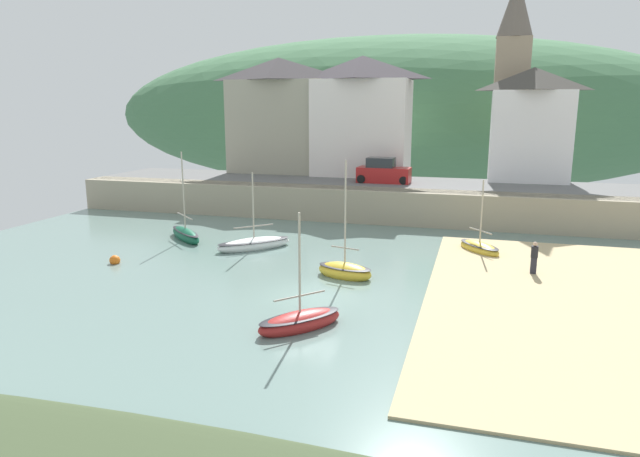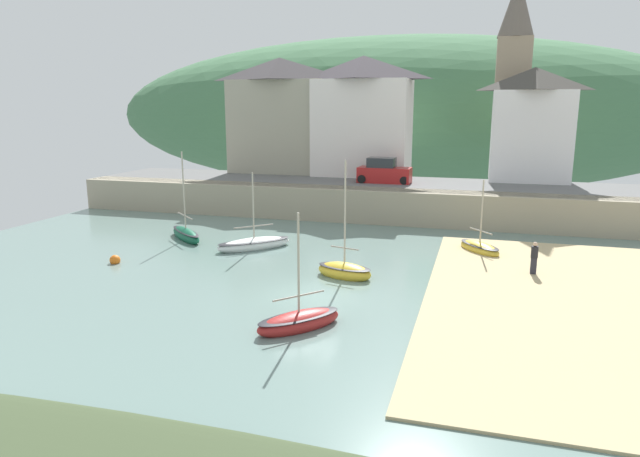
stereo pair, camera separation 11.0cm
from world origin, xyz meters
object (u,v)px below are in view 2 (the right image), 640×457
Objects in this scene: waterfront_building_centre at (363,116)px; person_near_water at (534,256)px; church_with_spire at (513,75)px; sailboat_white_hull at (186,234)px; parked_car_near_slipway at (384,172)px; sailboat_far_left at (254,244)px; mooring_buoy at (115,260)px; sailboat_blue_trim at (480,248)px; waterfront_building_left at (280,115)px; fishing_boat_green at (299,321)px; sailboat_tall_mast at (344,271)px; waterfront_building_right at (531,124)px.

person_near_water is at bearing -56.35° from waterfront_building_centre.
church_with_spire reaches higher than person_near_water.
sailboat_white_hull is 1.38× the size of parked_car_near_slipway.
mooring_buoy is (-5.95, -5.01, -0.11)m from sailboat_far_left.
church_with_spire is 35.69m from mooring_buoy.
waterfront_building_centre reaches higher than sailboat_blue_trim.
person_near_water is at bearing -43.41° from waterfront_building_left.
waterfront_building_centre is 23.97m from person_near_water.
sailboat_blue_trim is 15.05m from fishing_boat_green.
sailboat_tall_mast reaches higher than sailboat_white_hull.
waterfront_building_right is at bearing 24.27° from parked_car_near_slipway.
sailboat_far_left is 8.38× the size of mooring_buoy.
sailboat_tall_mast is 12.45m from mooring_buoy.
waterfront_building_right reaches higher than sailboat_far_left.
sailboat_white_hull is (-0.20, -17.03, -7.18)m from waterfront_building_left.
waterfront_building_centre is at bearing 36.70° from sailboat_far_left.
waterfront_building_left reaches higher than waterfront_building_centre.
sailboat_blue_trim is 13.11m from sailboat_far_left.
waterfront_building_left is 18.48m from sailboat_white_hull.
sailboat_white_hull is 16.46m from fishing_boat_green.
waterfront_building_right is 2.02× the size of sailboat_blue_trim.
parked_car_near_slipway reaches higher than person_near_water.
waterfront_building_centre is 1.68× the size of sailboat_tall_mast.
fishing_boat_green is 1.12× the size of parked_car_near_slipway.
sailboat_blue_trim is (-1.90, -19.25, -10.61)m from church_with_spire.
sailboat_tall_mast is at bearing 40.33° from fishing_boat_green.
parked_car_near_slipway is at bearing 23.53° from sailboat_far_left.
mooring_buoy is at bearing -110.39° from waterfront_building_centre.
sailboat_tall_mast reaches higher than fishing_boat_green.
mooring_buoy is at bearing -160.19° from sailboat_tall_mast.
waterfront_building_left is 2.29× the size of sailboat_blue_trim.
sailboat_white_hull reaches higher than sailboat_blue_trim.
waterfront_building_right is 12.36m from parked_car_near_slipway.
mooring_buoy is (-12.41, -1.04, -0.15)m from sailboat_tall_mast.
sailboat_white_hull is 0.96× the size of sailboat_tall_mast.
waterfront_building_centre reaches higher than mooring_buoy.
waterfront_building_left reaches higher than person_near_water.
sailboat_far_left is (-2.62, -18.05, -7.20)m from waterfront_building_centre.
waterfront_building_right is 24.98m from sailboat_tall_mast.
waterfront_building_centre is at bearing 0.00° from waterfront_building_left.
sailboat_blue_trim is 0.73× the size of sailboat_tall_mast.
waterfront_building_right is 20.11m from person_near_water.
waterfront_building_right is 32.69m from mooring_buoy.
waterfront_building_left is at bearing -180.00° from waterfront_building_centre.
waterfront_building_centre is at bearing 122.81° from parked_car_near_slipway.
waterfront_building_right is 0.54× the size of church_with_spire.
waterfront_building_left is at bearing 130.99° from sailboat_white_hull.
fishing_boat_green is (11.45, -11.83, -0.03)m from sailboat_white_hull.
fishing_boat_green is (-8.35, -32.85, -10.60)m from church_with_spire.
sailboat_tall_mast is at bearing -81.92° from sailboat_blue_trim.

